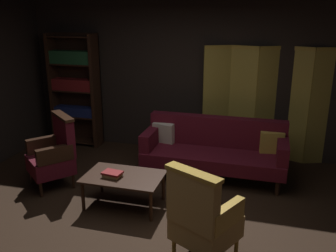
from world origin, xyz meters
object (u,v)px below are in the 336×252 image
Objects in this scene: armchair_wing_left at (54,154)px; book_red_leather at (112,173)px; folding_screen at (268,103)px; bookshelf at (75,87)px; book_tan_leather at (112,175)px; coffee_table at (124,179)px; velvet_couch at (214,148)px; armchair_gilt_accent at (202,217)px.

armchair_wing_left is 4.27× the size of book_red_leather.
bookshelf is (-3.43, -0.14, 0.11)m from folding_screen.
book_tan_leather is (1.04, -0.34, -0.05)m from armchair_wing_left.
book_red_leather reaches higher than coffee_table.
armchair_wing_left is at bearing 166.54° from coffee_table.
folding_screen reaches higher than velvet_couch.
folding_screen is 2.78m from coffee_table.
armchair_gilt_accent is at bearing -84.75° from velvet_couch.
folding_screen is at bearing 49.59° from book_red_leather.
book_tan_leather is at bearing -154.66° from coffee_table.
bookshelf reaches higher than coffee_table.
folding_screen is at bearing 49.59° from book_tan_leather.
folding_screen is 10.22× the size of book_tan_leather.
folding_screen is 3.44m from bookshelf.
armchair_gilt_accent is (2.89, -2.78, -0.60)m from bookshelf.
bookshelf reaches higher than book_tan_leather.
coffee_table is at bearing 25.34° from book_tan_leather.
coffee_table is 0.16m from book_tan_leather.
book_tan_leather reaches higher than coffee_table.
armchair_wing_left is (-2.15, -0.94, 0.04)m from velvet_couch.
armchair_wing_left is at bearing -156.30° from velvet_couch.
coffee_table is 4.10× the size of book_red_leather.
velvet_couch is 8.70× the size of book_red_leather.
book_red_leather is (1.04, -0.34, -0.02)m from armchair_wing_left.
armchair_gilt_accent reaches higher than coffee_table.
armchair_wing_left reaches higher than velvet_couch.
bookshelf is 0.97× the size of velvet_couch.
coffee_table is 0.96× the size of armchair_gilt_accent.
velvet_couch is (-0.73, -0.88, -0.53)m from folding_screen.
armchair_gilt_accent and armchair_wing_left have the same top height.
book_tan_leather is (-1.84, -2.17, -0.55)m from folding_screen.
book_red_leather is at bearing -130.41° from folding_screen.
coffee_table is at bearing 145.14° from armchair_gilt_accent.
armchair_gilt_accent is 4.98× the size of book_tan_leather.
armchair_gilt_accent is (1.17, -0.81, 0.12)m from coffee_table.
armchair_gilt_accent is 2.58m from armchair_wing_left.
armchair_gilt_accent is at bearing -43.91° from bookshelf.
book_tan_leather is (-1.11, -1.28, -0.01)m from velvet_couch.
armchair_wing_left reaches higher than book_red_leather.
folding_screen is 1.04× the size of bookshelf.
book_tan_leather is at bearing 149.81° from armchair_gilt_accent.
coffee_table is 1.20m from armchair_wing_left.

